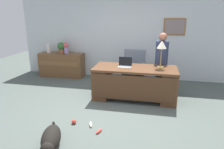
# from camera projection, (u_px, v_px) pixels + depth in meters

# --- Properties ---
(ground_plane) EXTENTS (12.00, 12.00, 0.00)m
(ground_plane) POSITION_uv_depth(u_px,v_px,m) (111.00, 112.00, 4.56)
(ground_plane) COLOR #4C5651
(back_wall) EXTENTS (7.00, 0.16, 2.70)m
(back_wall) POSITION_uv_depth(u_px,v_px,m) (128.00, 35.00, 6.60)
(back_wall) COLOR silver
(back_wall) RESTS_ON ground_plane
(desk) EXTENTS (1.98, 0.84, 0.79)m
(desk) POSITION_uv_depth(u_px,v_px,m) (135.00, 82.00, 5.11)
(desk) COLOR brown
(desk) RESTS_ON ground_plane
(credenza) EXTENTS (1.44, 0.50, 0.76)m
(credenza) POSITION_uv_depth(u_px,v_px,m) (62.00, 65.00, 6.97)
(credenza) COLOR brown
(credenza) RESTS_ON ground_plane
(armchair) EXTENTS (0.60, 0.59, 1.04)m
(armchair) POSITION_uv_depth(u_px,v_px,m) (134.00, 70.00, 5.97)
(armchair) COLOR slate
(armchair) RESTS_ON ground_plane
(person_standing) EXTENTS (0.32, 0.32, 1.57)m
(person_standing) POSITION_uv_depth(u_px,v_px,m) (161.00, 63.00, 5.45)
(person_standing) COLOR #262323
(person_standing) RESTS_ON ground_plane
(dog_lying) EXTENTS (0.50, 0.82, 0.30)m
(dog_lying) POSITION_uv_depth(u_px,v_px,m) (51.00, 139.00, 3.32)
(dog_lying) COLOR black
(dog_lying) RESTS_ON ground_plane
(laptop) EXTENTS (0.32, 0.22, 0.22)m
(laptop) POSITION_uv_depth(u_px,v_px,m) (125.00, 64.00, 5.11)
(laptop) COLOR #B2B5BA
(laptop) RESTS_ON desk
(desk_lamp) EXTENTS (0.22, 0.22, 0.64)m
(desk_lamp) POSITION_uv_depth(u_px,v_px,m) (162.00, 46.00, 4.88)
(desk_lamp) COLOR #9E8447
(desk_lamp) RESTS_ON desk
(vase_with_flowers) EXTENTS (0.17, 0.17, 0.36)m
(vase_with_flowers) POSITION_uv_depth(u_px,v_px,m) (66.00, 47.00, 6.76)
(vase_with_flowers) COLOR #A182BE
(vase_with_flowers) RESTS_ON credenza
(vase_empty) EXTENTS (0.13, 0.13, 0.28)m
(vase_empty) POSITION_uv_depth(u_px,v_px,m) (49.00, 48.00, 6.90)
(vase_empty) COLOR silver
(vase_empty) RESTS_ON credenza
(potted_plant) EXTENTS (0.24, 0.24, 0.36)m
(potted_plant) POSITION_uv_depth(u_px,v_px,m) (61.00, 47.00, 6.80)
(potted_plant) COLOR brown
(potted_plant) RESTS_ON credenza
(dog_toy_ball) EXTENTS (0.09, 0.09, 0.09)m
(dog_toy_ball) POSITION_uv_depth(u_px,v_px,m) (74.00, 122.00, 4.07)
(dog_toy_ball) COLOR #E53F33
(dog_toy_ball) RESTS_ON ground_plane
(dog_toy_bone) EXTENTS (0.11, 0.20, 0.05)m
(dog_toy_bone) POSITION_uv_depth(u_px,v_px,m) (91.00, 124.00, 4.00)
(dog_toy_bone) COLOR beige
(dog_toy_bone) RESTS_ON ground_plane
(dog_toy_plush) EXTENTS (0.10, 0.18, 0.05)m
(dog_toy_plush) POSITION_uv_depth(u_px,v_px,m) (99.00, 131.00, 3.78)
(dog_toy_plush) COLOR #E53F33
(dog_toy_plush) RESTS_ON ground_plane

